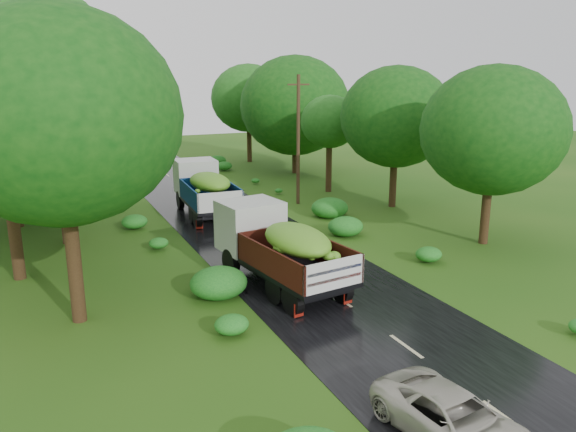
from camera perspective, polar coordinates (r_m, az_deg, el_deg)
ground at (r=17.73m, az=11.91°, el=-12.87°), size 120.00×120.00×0.00m
road at (r=21.55m, az=3.99°, el=-7.48°), size 6.50×80.00×0.02m
road_lines at (r=22.36m, az=2.76°, el=-6.59°), size 0.12×69.60×0.00m
truck_near at (r=21.63m, az=-1.21°, el=-2.79°), size 3.32×7.14×2.89m
truck_far at (r=32.68m, az=-8.55°, el=2.99°), size 2.78×7.02×2.90m
car at (r=13.73m, az=16.50°, el=-19.16°), size 2.34×4.21×1.11m
utility_pole at (r=34.61m, az=1.05°, el=7.84°), size 1.39×0.24×7.90m
trees_left at (r=34.28m, az=-25.86°, el=10.92°), size 6.85×33.41×9.65m
trees_right at (r=39.84m, az=4.23°, el=10.58°), size 5.33×32.14×7.40m
shrubs at (r=29.24m, az=-4.43°, el=-0.85°), size 11.90×44.00×0.70m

